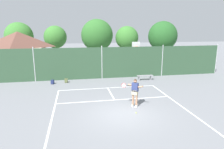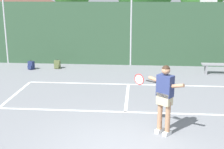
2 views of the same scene
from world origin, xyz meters
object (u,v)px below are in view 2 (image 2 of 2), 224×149
at_px(basketball_hoop, 207,17).
at_px(backpack_olive, 57,65).
at_px(backpack_navy, 31,66).
at_px(tennis_player, 164,94).
at_px(courtside_bench, 220,66).

xyz_separation_m(basketball_hoop, backpack_olive, (-7.64, -2.84, -2.12)).
bearing_deg(backpack_navy, basketball_hoop, 19.40).
relative_size(tennis_player, backpack_navy, 4.01).
bearing_deg(basketball_hoop, backpack_olive, -159.64).
distance_m(basketball_hoop, backpack_navy, 9.63).
height_order(basketball_hoop, backpack_olive, basketball_hoop).
xyz_separation_m(tennis_player, backpack_olive, (-4.61, 6.90, -0.92)).
relative_size(basketball_hoop, backpack_navy, 7.67).
height_order(tennis_player, backpack_navy, tennis_player).
xyz_separation_m(basketball_hoop, courtside_bench, (0.01, -3.27, -1.95)).
distance_m(tennis_player, backpack_navy, 8.87).
relative_size(backpack_navy, courtside_bench, 0.29).
xyz_separation_m(tennis_player, backpack_navy, (-5.83, 6.62, -0.92)).
xyz_separation_m(backpack_olive, courtside_bench, (7.65, -0.44, 0.17)).
height_order(basketball_hoop, backpack_navy, basketball_hoop).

